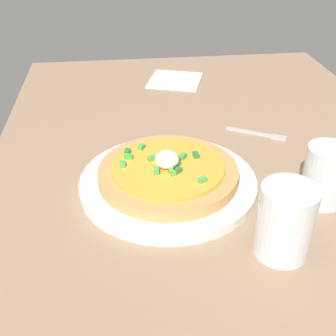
% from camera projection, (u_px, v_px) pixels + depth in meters
% --- Properties ---
extents(dining_table, '(1.16, 0.80, 0.02)m').
position_uv_depth(dining_table, '(216.00, 167.00, 0.77)').
color(dining_table, '#9F7E62').
rests_on(dining_table, ground).
extents(plate, '(0.28, 0.28, 0.02)m').
position_uv_depth(plate, '(168.00, 183.00, 0.69)').
color(plate, white).
rests_on(plate, dining_table).
extents(pizza, '(0.22, 0.22, 0.05)m').
position_uv_depth(pizza, '(168.00, 172.00, 0.68)').
color(pizza, tan).
rests_on(pizza, plate).
extents(cup_near, '(0.07, 0.07, 0.10)m').
position_uv_depth(cup_near, '(285.00, 223.00, 0.54)').
color(cup_near, silver).
rests_on(cup_near, dining_table).
extents(cup_far, '(0.07, 0.07, 0.09)m').
position_uv_depth(cup_far, '(325.00, 176.00, 0.64)').
color(cup_far, silver).
rests_on(cup_far, dining_table).
extents(fork, '(0.07, 0.11, 0.00)m').
position_uv_depth(fork, '(261.00, 134.00, 0.84)').
color(fork, '#B7B7BC').
rests_on(fork, dining_table).
extents(napkin, '(0.16, 0.16, 0.00)m').
position_uv_depth(napkin, '(175.00, 80.00, 1.09)').
color(napkin, white).
rests_on(napkin, dining_table).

